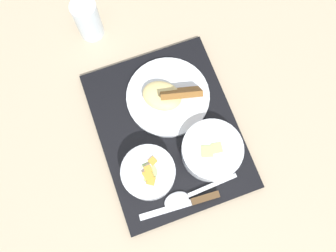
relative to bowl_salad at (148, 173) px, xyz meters
The scene contains 8 objects.
ground_plane 0.12m from the bowl_salad, 38.41° to the right, with size 4.00×4.00×0.00m, color tan.
serving_tray 0.12m from the bowl_salad, 38.41° to the right, with size 0.41×0.34×0.01m.
bowl_salad is the anchor object (origin of this frame).
bowl_soup 0.15m from the bowl_salad, 86.64° to the right, with size 0.14×0.14×0.05m.
plate_main 0.19m from the bowl_salad, 29.72° to the right, with size 0.20×0.20×0.09m.
knife 0.12m from the bowl_salad, 136.67° to the right, with size 0.02×0.18×0.01m.
spoon 0.10m from the bowl_salad, 136.01° to the right, with size 0.04×0.17×0.01m.
glass_water 0.40m from the bowl_salad, ahead, with size 0.06×0.06×0.11m.
Camera 1 is at (-0.20, 0.06, 0.81)m, focal length 38.00 mm.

